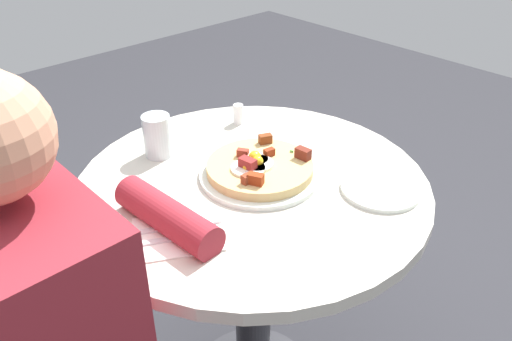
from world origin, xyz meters
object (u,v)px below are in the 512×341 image
knife (176,227)px  salt_shaker (238,114)px  bread_plate (380,189)px  dining_table (253,238)px  fork (178,238)px  breakfast_pizza (259,167)px  pizza_plate (259,174)px  water_glass (157,136)px

knife → salt_shaker: 0.49m
bread_plate → dining_table: bearing=-142.1°
dining_table → fork: bearing=-76.4°
breakfast_pizza → bread_plate: 0.28m
dining_table → pizza_plate: size_ratio=2.88×
salt_shaker → breakfast_pizza: bearing=-31.6°
water_glass → salt_shaker: size_ratio=1.93×
pizza_plate → water_glass: size_ratio=2.64×
breakfast_pizza → fork: 0.28m
dining_table → water_glass: 0.34m
salt_shaker → bread_plate: bearing=0.9°
pizza_plate → breakfast_pizza: bearing=-75.2°
knife → dining_table: bearing=36.7°
bread_plate → salt_shaker: (-0.47, -0.01, 0.02)m
dining_table → water_glass: bearing=-159.5°
bread_plate → knife: bread_plate is taller
breakfast_pizza → water_glass: size_ratio=2.32×
fork → bread_plate: bearing=8.3°
fork → water_glass: (-0.30, 0.16, 0.05)m
bread_plate → knife: 0.46m
fork → salt_shaker: (-0.30, 0.42, 0.02)m
pizza_plate → knife: bearing=-83.1°
pizza_plate → fork: bearing=-77.2°
fork → knife: bearing=90.0°
breakfast_pizza → knife: 0.26m
dining_table → fork: 0.31m
water_glass → salt_shaker: water_glass is taller
knife → salt_shaker: size_ratio=3.28×
bread_plate → water_glass: size_ratio=1.66×
knife → water_glass: size_ratio=1.70×
breakfast_pizza → bread_plate: breakfast_pizza is taller
pizza_plate → fork: size_ratio=1.56×
bread_plate → water_glass: water_glass is taller
dining_table → bread_plate: 0.34m
bread_plate → salt_shaker: bearing=-179.1°
fork → salt_shaker: 0.52m
fork → knife: 0.04m
pizza_plate → breakfast_pizza: breakfast_pizza is taller
pizza_plate → dining_table: bearing=-87.0°
salt_shaker → pizza_plate: bearing=-31.4°
fork → pizza_plate: bearing=42.2°
knife → breakfast_pizza: bearing=36.2°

